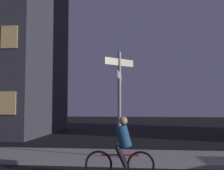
{
  "coord_description": "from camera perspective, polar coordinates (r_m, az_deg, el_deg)",
  "views": [
    {
      "loc": [
        -0.08,
        -3.92,
        1.93
      ],
      "look_at": [
        -1.2,
        5.99,
        2.62
      ],
      "focal_mm": 44.98,
      "sensor_mm": 36.0,
      "label": 1
    }
  ],
  "objects": [
    {
      "name": "cyclist",
      "position": [
        7.51,
        1.95,
        -13.0
      ],
      "size": [
        1.82,
        0.34,
        1.61
      ],
      "color": "black",
      "rests_on": "ground_plane"
    },
    {
      "name": "sidewalk_kerb",
      "position": [
        10.16,
        7.01,
        -14.46
      ],
      "size": [
        40.0,
        2.6,
        0.14
      ],
      "primitive_type": "cube",
      "color": "#9E9991",
      "rests_on": "ground_plane"
    },
    {
      "name": "signpost",
      "position": [
        9.63,
        1.52,
        -1.92
      ],
      "size": [
        0.92,
        1.51,
        3.6
      ],
      "color": "gray",
      "rests_on": "sidewalk_kerb"
    }
  ]
}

